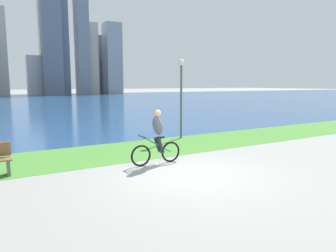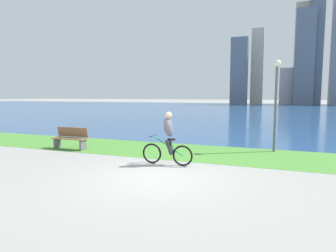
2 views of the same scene
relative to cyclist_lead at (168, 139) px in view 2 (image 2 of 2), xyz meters
name	(u,v)px [view 2 (image 2 of 2)]	position (x,y,z in m)	size (l,w,h in m)	color
ground_plane	(156,177)	(0.20, -1.44, -0.84)	(300.00, 300.00, 0.00)	gray
grass_strip_bayside	(193,152)	(0.20, 2.25, -0.84)	(120.00, 3.34, 0.01)	#478433
bay_water_surface	(256,109)	(0.20, 39.91, -0.84)	(300.00, 71.99, 0.00)	navy
cyclist_lead	(168,139)	(0.00, 0.00, 0.00)	(1.71, 0.52, 1.70)	black
bench_near_path	(71,138)	(-4.72, 1.11, -0.39)	(1.50, 0.47, 0.90)	brown
lamppost_tall	(276,91)	(3.16, 3.52, 1.53)	(0.28, 0.28, 3.58)	#595960
city_skyline_far_shore	(320,63)	(12.71, 68.06, 9.05)	(33.09, 11.16, 27.55)	slate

